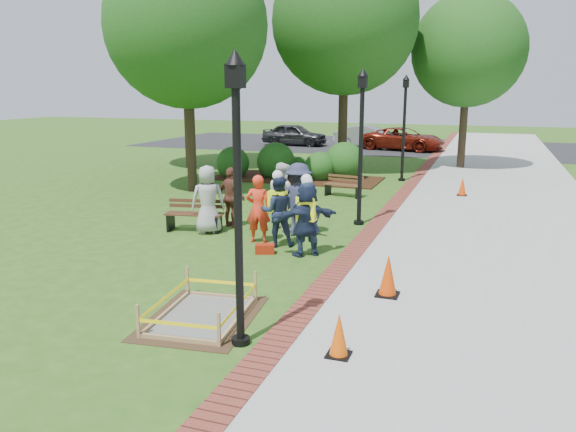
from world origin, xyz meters
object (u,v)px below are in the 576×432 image
(hivis_worker_c, at_px, (278,209))
(wet_concrete_pad, at_px, (202,305))
(cone_front, at_px, (339,336))
(hivis_worker_a, at_px, (307,216))
(hivis_worker_b, at_px, (306,215))
(lamp_near, at_px, (237,180))
(bench_near, at_px, (195,221))

(hivis_worker_c, bearing_deg, wet_concrete_pad, -85.42)
(cone_front, bearing_deg, hivis_worker_a, 113.13)
(hivis_worker_b, bearing_deg, hivis_worker_c, 149.98)
(wet_concrete_pad, bearing_deg, lamp_near, -33.05)
(bench_near, xyz_separation_m, hivis_worker_a, (3.50, -1.11, 0.65))
(bench_near, relative_size, hivis_worker_c, 0.86)
(cone_front, bearing_deg, bench_near, 133.79)
(bench_near, xyz_separation_m, lamp_near, (3.96, -5.77, 2.22))
(hivis_worker_a, bearing_deg, wet_concrete_pad, -97.64)
(wet_concrete_pad, relative_size, hivis_worker_c, 1.34)
(hivis_worker_b, bearing_deg, wet_concrete_pad, -97.40)
(wet_concrete_pad, bearing_deg, cone_front, -12.86)
(hivis_worker_b, bearing_deg, hivis_worker_a, -30.02)
(hivis_worker_c, bearing_deg, cone_front, -60.75)
(hivis_worker_a, bearing_deg, lamp_near, -84.29)
(lamp_near, height_order, hivis_worker_c, lamp_near)
(cone_front, relative_size, hivis_worker_a, 0.36)
(cone_front, xyz_separation_m, hivis_worker_a, (-1.96, 4.58, 0.59))
(hivis_worker_b, xyz_separation_m, hivis_worker_c, (-0.88, 0.51, -0.01))
(bench_near, relative_size, cone_front, 2.39)
(lamp_near, relative_size, hivis_worker_a, 2.32)
(wet_concrete_pad, bearing_deg, hivis_worker_a, 82.36)
(bench_near, height_order, cone_front, bench_near)
(hivis_worker_a, height_order, hivis_worker_b, hivis_worker_b)
(bench_near, distance_m, hivis_worker_c, 2.74)
(bench_near, relative_size, hivis_worker_a, 0.87)
(wet_concrete_pad, xyz_separation_m, cone_front, (2.50, -0.57, 0.09))
(hivis_worker_a, bearing_deg, hivis_worker_c, 149.98)
(hivis_worker_a, xyz_separation_m, hivis_worker_b, (-0.02, 0.01, 0.02))
(lamp_near, distance_m, hivis_worker_c, 5.59)
(hivis_worker_a, relative_size, hivis_worker_b, 0.98)
(bench_near, distance_m, cone_front, 7.88)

